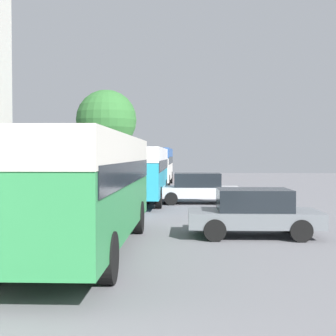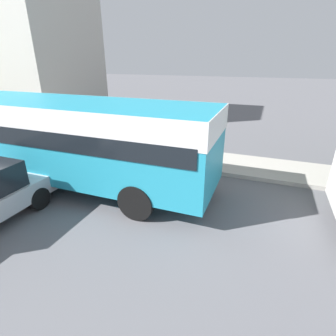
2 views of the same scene
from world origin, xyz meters
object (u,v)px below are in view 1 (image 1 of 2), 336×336
object	(u,v)px
car_crossing	(197,188)
pedestrian_near_curb	(60,184)
bus_following	(139,167)
car_far_curb	(253,212)
bus_lead	(80,176)
bus_third_in_line	(155,161)
bus_rear	(159,159)

from	to	relation	value
car_crossing	pedestrian_near_curb	xyz separation A→B (m)	(-6.59, -1.47, 0.29)
bus_following	car_far_curb	bearing A→B (deg)	-66.35
bus_lead	bus_third_in_line	size ratio (longest dim) A/B	0.92
pedestrian_near_curb	bus_rear	bearing A→B (deg)	83.50
bus_rear	pedestrian_near_curb	distance (m)	28.26
bus_third_in_line	bus_rear	bearing A→B (deg)	91.56
bus_lead	bus_rear	xyz separation A→B (m)	(-0.14, 38.46, 0.11)
bus_lead	car_crossing	bearing A→B (deg)	74.65
bus_third_in_line	pedestrian_near_curb	world-z (taller)	bus_third_in_line
bus_rear	pedestrian_near_curb	bearing A→B (deg)	-96.50
bus_following	car_far_curb	size ratio (longest dim) A/B	2.46
bus_following	bus_rear	bearing A→B (deg)	90.84
bus_rear	pedestrian_near_curb	size ratio (longest dim) A/B	5.48
bus_following	pedestrian_near_curb	world-z (taller)	bus_following
bus_third_in_line	car_crossing	size ratio (longest dim) A/B	2.42
car_far_curb	pedestrian_near_curb	bearing A→B (deg)	-134.79
bus_following	bus_third_in_line	bearing A→B (deg)	90.10
bus_lead	car_far_curb	distance (m)	5.41
bus_rear	pedestrian_near_curb	world-z (taller)	bus_rear
bus_rear	car_crossing	size ratio (longest dim) A/B	2.34
car_crossing	car_far_curb	world-z (taller)	car_crossing
bus_lead	bus_following	size ratio (longest dim) A/B	0.97
bus_following	car_far_curb	distance (m)	11.15
car_far_curb	bus_third_in_line	bearing A→B (deg)	-168.95
bus_following	car_crossing	size ratio (longest dim) A/B	2.30
bus_following	car_far_curb	xyz separation A→B (m)	(4.45, -10.17, -1.09)
bus_lead	pedestrian_near_curb	bearing A→B (deg)	107.78
bus_lead	bus_following	distance (m)	12.60
bus_following	bus_rear	xyz separation A→B (m)	(-0.38, 25.87, 0.18)
bus_third_in_line	car_far_curb	xyz separation A→B (m)	(4.47, -22.91, -1.18)
bus_rear	bus_third_in_line	bearing A→B (deg)	-88.44
bus_lead	bus_third_in_line	bearing A→B (deg)	89.50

